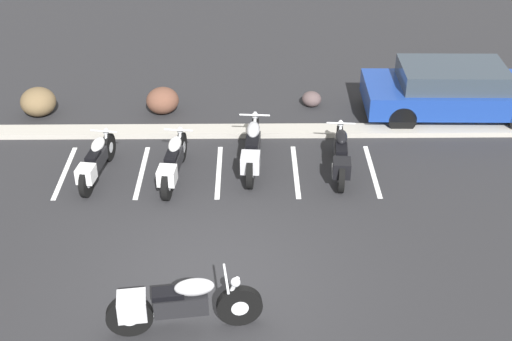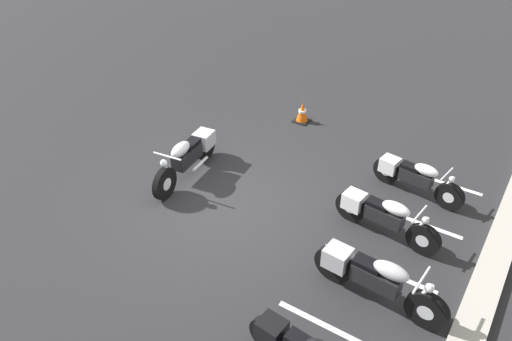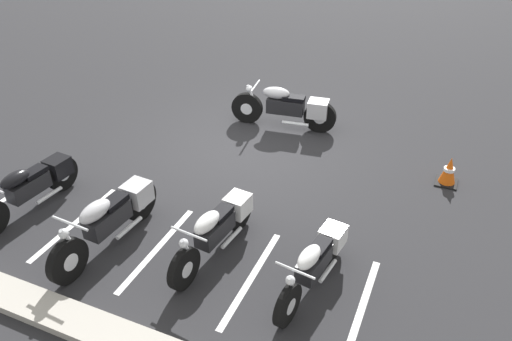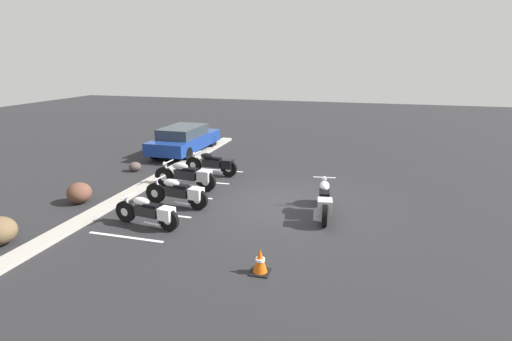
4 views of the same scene
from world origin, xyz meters
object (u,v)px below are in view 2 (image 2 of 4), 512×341
(parked_bike_1, at_px, (381,215))
(traffic_cone, at_px, (302,113))
(parked_bike_0, at_px, (413,176))
(parked_bike_2, at_px, (372,277))
(motorcycle_silver_featured, at_px, (189,155))

(parked_bike_1, bearing_deg, traffic_cone, 143.84)
(parked_bike_0, xyz_separation_m, parked_bike_1, (1.58, -0.09, 0.02))
(parked_bike_1, bearing_deg, parked_bike_0, 93.17)
(parked_bike_2, xyz_separation_m, traffic_cone, (-4.66, -3.81, -0.23))
(motorcycle_silver_featured, relative_size, parked_bike_0, 1.18)
(parked_bike_0, xyz_separation_m, parked_bike_2, (3.18, 0.38, 0.06))
(motorcycle_silver_featured, height_order, parked_bike_2, motorcycle_silver_featured)
(parked_bike_0, bearing_deg, motorcycle_silver_featured, -146.78)
(parked_bike_0, height_order, parked_bike_2, parked_bike_2)
(motorcycle_silver_featured, height_order, parked_bike_0, motorcycle_silver_featured)
(motorcycle_silver_featured, relative_size, traffic_cone, 4.31)
(parked_bike_0, bearing_deg, parked_bike_2, -74.74)
(parked_bike_1, xyz_separation_m, traffic_cone, (-3.06, -3.35, -0.19))
(parked_bike_1, bearing_deg, motorcycle_silver_featured, -167.90)
(traffic_cone, bearing_deg, parked_bike_1, 47.54)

